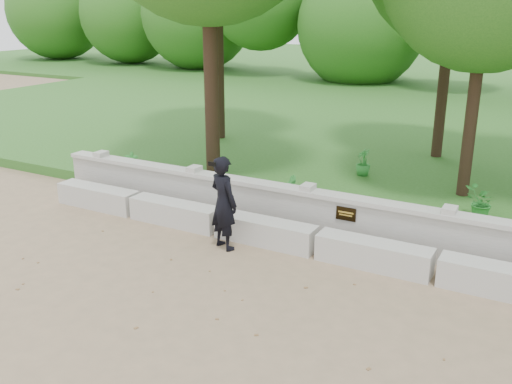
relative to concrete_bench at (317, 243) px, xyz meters
The scene contains 9 objects.
ground 1.91m from the concrete_bench, 90.00° to the right, with size 80.00×80.00×0.00m, color #947A5B.
lawn 12.10m from the concrete_bench, 90.00° to the left, with size 40.00×22.00×0.25m, color #28581A.
concrete_bench is the anchor object (origin of this frame).
parapet_wall 0.74m from the concrete_bench, 89.99° to the left, with size 12.50×0.35×0.90m.
man_main 1.75m from the concrete_bench, 162.02° to the right, with size 0.71×0.67×1.68m.
shrub_a 5.44m from the concrete_bench, 165.06° to the left, with size 0.32×0.22×0.61m, color #2B7F2E.
shrub_b 1.88m from the concrete_bench, 130.65° to the left, with size 0.35×0.28×0.63m, color #2B7F2E.
shrub_c 3.38m from the concrete_bench, 47.78° to the left, with size 0.56×0.49×0.62m, color #2B7F2E.
shrub_d 4.23m from the concrete_bench, 98.12° to the left, with size 0.36×0.32×0.64m, color #2B7F2E.
Camera 1 is at (3.41, -6.49, 4.13)m, focal length 40.00 mm.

